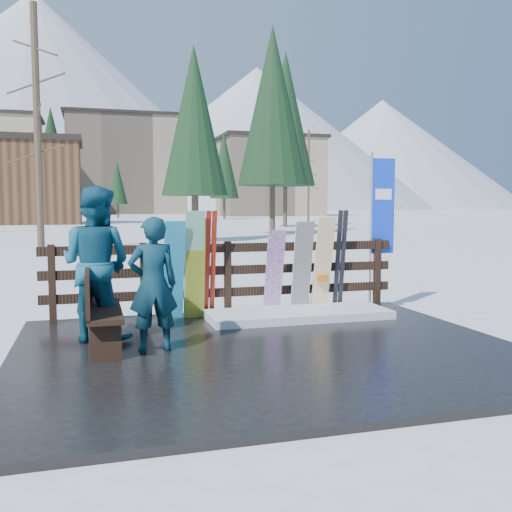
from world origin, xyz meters
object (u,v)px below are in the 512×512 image
object	(u,v)px
bench	(98,306)
snowboard_4	(302,267)
rental_flag	(380,212)
snowboard_3	(274,272)
snowboard_1	(194,265)
snowboard_2	(196,268)
snowboard_5	(323,265)
snowboard_0	(174,271)
person_back	(96,264)
person_front	(153,284)

from	to	relation	value
bench	snowboard_4	distance (m)	3.48
rental_flag	snowboard_3	bearing A→B (deg)	-172.18
snowboard_1	snowboard_2	bearing A→B (deg)	0.00
snowboard_4	snowboard_5	size ratio (longest dim) A/B	0.95
snowboard_1	snowboard_0	bearing A→B (deg)	180.00
bench	snowboard_4	xyz separation A→B (m)	(3.15, 1.47, 0.22)
person_back	snowboard_3	bearing A→B (deg)	-127.52
snowboard_3	snowboard_4	world-z (taller)	snowboard_4
snowboard_5	person_back	world-z (taller)	person_back
snowboard_3	person_back	bearing A→B (deg)	-159.48
bench	snowboard_2	size ratio (longest dim) A/B	0.97
bench	rental_flag	world-z (taller)	rental_flag
bench	person_front	size ratio (longest dim) A/B	0.95
snowboard_3	rental_flag	distance (m)	2.19
snowboard_4	person_front	xyz separation A→B (m)	(-2.52, -1.76, 0.06)
snowboard_3	snowboard_2	bearing A→B (deg)	180.00
snowboard_0	person_front	distance (m)	1.83
snowboard_1	snowboard_3	bearing A→B (deg)	-0.00
snowboard_4	snowboard_3	bearing A→B (deg)	180.00
person_front	snowboard_0	bearing A→B (deg)	-108.89
snowboard_5	person_back	size ratio (longest dim) A/B	0.80
snowboard_4	snowboard_0	bearing A→B (deg)	180.00
bench	snowboard_1	world-z (taller)	snowboard_1
snowboard_5	person_front	world-z (taller)	person_front
bench	snowboard_0	xyz separation A→B (m)	(1.12, 1.47, 0.23)
snowboard_5	snowboard_3	bearing A→B (deg)	-180.00
snowboard_4	snowboard_5	world-z (taller)	snowboard_5
snowboard_4	snowboard_5	bearing A→B (deg)	0.00
snowboard_1	person_back	bearing A→B (deg)	-144.75
bench	snowboard_2	world-z (taller)	snowboard_2
bench	snowboard_3	distance (m)	3.06
person_back	snowboard_2	bearing A→B (deg)	-113.18
person_front	person_back	size ratio (longest dim) A/B	0.81
snowboard_2	person_back	size ratio (longest dim) A/B	0.79
bench	snowboard_5	xyz separation A→B (m)	(3.50, 1.47, 0.25)
snowboard_0	rental_flag	bearing A→B (deg)	4.37
snowboard_2	snowboard_5	size ratio (longest dim) A/B	0.99
snowboard_0	snowboard_3	size ratio (longest dim) A/B	1.13
person_back	snowboard_0	bearing A→B (deg)	-106.11
snowboard_2	snowboard_4	distance (m)	1.71
bench	rental_flag	xyz separation A→B (m)	(4.65, 1.74, 1.09)
snowboard_1	rental_flag	world-z (taller)	rental_flag
snowboard_0	snowboard_2	bearing A→B (deg)	0.00
person_front	rental_flag	bearing A→B (deg)	-156.57
snowboard_3	snowboard_5	size ratio (longest dim) A/B	0.87
bench	snowboard_1	size ratio (longest dim) A/B	0.91
snowboard_0	rental_flag	distance (m)	3.65
snowboard_2	snowboard_5	bearing A→B (deg)	0.00
snowboard_5	rental_flag	world-z (taller)	rental_flag
bench	snowboard_0	distance (m)	1.86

